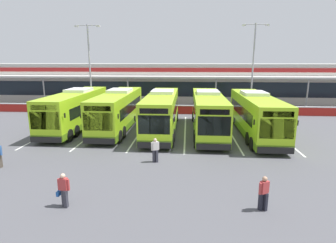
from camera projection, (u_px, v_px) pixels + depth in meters
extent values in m
plane|color=#4C4C51|center=(156.00, 151.00, 19.99)|extent=(200.00, 200.00, 0.00)
cube|color=beige|center=(174.00, 83.00, 45.65)|extent=(70.00, 10.00, 5.50)
cube|color=#19232D|center=(172.00, 89.00, 40.87)|extent=(66.00, 0.08, 2.20)
cube|color=maroon|center=(172.00, 70.00, 40.23)|extent=(68.00, 0.08, 0.60)
cube|color=beige|center=(172.00, 77.00, 39.01)|extent=(67.00, 3.00, 0.24)
cube|color=gray|center=(174.00, 65.00, 44.99)|extent=(70.00, 10.00, 0.50)
cylinder|color=#999999|center=(44.00, 91.00, 39.59)|extent=(0.20, 0.20, 4.20)
cylinder|color=#999999|center=(128.00, 92.00, 38.73)|extent=(0.20, 0.20, 4.20)
cylinder|color=#999999|center=(216.00, 93.00, 37.87)|extent=(0.20, 0.20, 4.20)
cylinder|color=#999999|center=(307.00, 94.00, 37.01)|extent=(0.20, 0.20, 4.20)
cube|color=maroon|center=(169.00, 110.00, 33.99)|extent=(60.00, 0.36, 1.00)
cube|color=#B2B2B2|center=(169.00, 105.00, 33.87)|extent=(60.00, 0.40, 0.10)
cube|color=#9ED11E|center=(76.00, 109.00, 26.62)|extent=(2.55, 12.00, 3.19)
cube|color=#598419|center=(77.00, 122.00, 26.91)|extent=(2.57, 12.02, 0.56)
cube|color=black|center=(77.00, 106.00, 26.95)|extent=(2.58, 9.60, 0.96)
cube|color=black|center=(45.00, 121.00, 20.80)|extent=(2.31, 0.10, 1.40)
cube|color=black|center=(43.00, 108.00, 20.57)|extent=(2.05, 0.08, 0.40)
cube|color=silver|center=(79.00, 90.00, 27.21)|extent=(2.05, 2.80, 0.28)
cube|color=black|center=(46.00, 140.00, 21.02)|extent=(2.45, 0.16, 0.44)
cube|color=black|center=(65.00, 115.00, 20.96)|extent=(0.08, 0.12, 0.36)
cube|color=black|center=(29.00, 115.00, 21.16)|extent=(0.08, 0.12, 0.36)
cylinder|color=black|center=(103.00, 114.00, 31.31)|extent=(0.32, 1.04, 1.04)
cylinder|color=black|center=(83.00, 114.00, 31.48)|extent=(0.32, 1.04, 1.04)
cylinder|color=black|center=(76.00, 131.00, 23.73)|extent=(0.32, 1.04, 1.04)
cylinder|color=black|center=(49.00, 131.00, 23.89)|extent=(0.32, 1.04, 1.04)
cylinder|color=black|center=(69.00, 135.00, 22.36)|extent=(0.32, 1.04, 1.04)
cylinder|color=black|center=(41.00, 135.00, 22.53)|extent=(0.32, 1.04, 1.04)
cube|color=#9ED11E|center=(118.00, 109.00, 26.26)|extent=(2.55, 12.00, 3.19)
cube|color=#598419|center=(119.00, 123.00, 26.55)|extent=(2.57, 12.02, 0.56)
cube|color=black|center=(119.00, 106.00, 26.59)|extent=(2.58, 9.60, 0.96)
cube|color=black|center=(98.00, 122.00, 20.44)|extent=(2.31, 0.10, 1.40)
cube|color=black|center=(97.00, 109.00, 20.21)|extent=(2.05, 0.08, 0.40)
cube|color=silver|center=(120.00, 90.00, 26.85)|extent=(2.05, 2.80, 0.28)
cube|color=black|center=(99.00, 141.00, 20.66)|extent=(2.45, 0.16, 0.44)
cube|color=black|center=(118.00, 116.00, 20.60)|extent=(0.08, 0.12, 0.36)
cube|color=black|center=(81.00, 116.00, 20.80)|extent=(0.08, 0.12, 0.36)
cylinder|color=black|center=(139.00, 114.00, 30.96)|extent=(0.32, 1.04, 1.04)
cylinder|color=black|center=(118.00, 114.00, 31.12)|extent=(0.32, 1.04, 1.04)
cylinder|color=black|center=(123.00, 132.00, 23.37)|extent=(0.32, 1.04, 1.04)
cylinder|color=black|center=(96.00, 132.00, 23.54)|extent=(0.32, 1.04, 1.04)
cylinder|color=black|center=(119.00, 137.00, 22.01)|extent=(0.32, 1.04, 1.04)
cylinder|color=black|center=(90.00, 136.00, 22.17)|extent=(0.32, 1.04, 1.04)
cube|color=#9ED11E|center=(162.00, 111.00, 25.27)|extent=(2.55, 12.00, 3.19)
cube|color=#598419|center=(162.00, 125.00, 25.56)|extent=(2.57, 12.02, 0.56)
cube|color=black|center=(162.00, 108.00, 25.60)|extent=(2.58, 9.60, 0.96)
cube|color=black|center=(154.00, 125.00, 19.45)|extent=(2.31, 0.10, 1.40)
cube|color=black|center=(154.00, 111.00, 19.22)|extent=(2.05, 0.08, 0.40)
cube|color=silver|center=(163.00, 92.00, 25.86)|extent=(2.05, 2.80, 0.28)
cube|color=black|center=(154.00, 145.00, 19.67)|extent=(2.45, 0.16, 0.44)
cube|color=black|center=(175.00, 119.00, 19.61)|extent=(0.08, 0.12, 0.36)
cube|color=black|center=(135.00, 119.00, 19.81)|extent=(0.08, 0.12, 0.36)
cylinder|color=black|center=(177.00, 116.00, 29.97)|extent=(0.32, 1.04, 1.04)
cylinder|color=black|center=(155.00, 116.00, 30.13)|extent=(0.32, 1.04, 1.04)
cylinder|color=black|center=(173.00, 135.00, 22.38)|extent=(0.32, 1.04, 1.04)
cylinder|color=black|center=(144.00, 135.00, 22.55)|extent=(0.32, 1.04, 1.04)
cylinder|color=black|center=(172.00, 140.00, 21.02)|extent=(0.32, 1.04, 1.04)
cylinder|color=black|center=(141.00, 140.00, 21.18)|extent=(0.32, 1.04, 1.04)
cube|color=#9ED11E|center=(208.00, 112.00, 24.89)|extent=(2.55, 12.00, 3.19)
cube|color=#598419|center=(208.00, 126.00, 25.19)|extent=(2.57, 12.02, 0.56)
cube|color=black|center=(208.00, 109.00, 25.23)|extent=(2.58, 9.60, 0.96)
cube|color=black|center=(214.00, 126.00, 19.07)|extent=(2.31, 0.10, 1.40)
cube|color=black|center=(215.00, 112.00, 18.84)|extent=(2.05, 0.08, 0.40)
cube|color=silver|center=(208.00, 92.00, 25.48)|extent=(2.05, 2.80, 0.28)
cube|color=black|center=(214.00, 147.00, 19.30)|extent=(2.45, 0.16, 0.44)
cube|color=black|center=(235.00, 120.00, 19.24)|extent=(0.08, 0.12, 0.36)
cube|color=black|center=(193.00, 120.00, 19.44)|extent=(0.08, 0.12, 0.36)
cylinder|color=black|center=(216.00, 117.00, 29.59)|extent=(0.32, 1.04, 1.04)
cylinder|color=black|center=(194.00, 117.00, 29.76)|extent=(0.32, 1.04, 1.04)
cylinder|color=black|center=(225.00, 137.00, 22.00)|extent=(0.32, 1.04, 1.04)
cylinder|color=black|center=(196.00, 136.00, 22.17)|extent=(0.32, 1.04, 1.04)
cylinder|color=black|center=(228.00, 142.00, 20.64)|extent=(0.32, 1.04, 1.04)
cylinder|color=black|center=(196.00, 141.00, 20.81)|extent=(0.32, 1.04, 1.04)
cube|color=#9ED11E|center=(255.00, 114.00, 24.14)|extent=(2.55, 12.00, 3.19)
cube|color=#598419|center=(254.00, 128.00, 24.43)|extent=(2.57, 12.02, 0.56)
cube|color=black|center=(255.00, 110.00, 24.47)|extent=(2.58, 9.60, 0.96)
cube|color=black|center=(277.00, 129.00, 18.32)|extent=(2.31, 0.10, 1.40)
cube|color=black|center=(278.00, 114.00, 18.09)|extent=(2.05, 0.08, 0.40)
cube|color=silver|center=(254.00, 93.00, 24.73)|extent=(2.05, 2.80, 0.28)
cube|color=black|center=(275.00, 150.00, 18.54)|extent=(2.45, 0.16, 0.44)
cube|color=black|center=(298.00, 123.00, 18.48)|extent=(0.08, 0.12, 0.36)
cube|color=black|center=(254.00, 122.00, 18.68)|extent=(0.08, 0.12, 0.36)
cylinder|color=black|center=(255.00, 118.00, 28.84)|extent=(0.32, 1.04, 1.04)
cylinder|color=black|center=(233.00, 118.00, 29.00)|extent=(0.32, 1.04, 1.04)
cylinder|color=black|center=(280.00, 139.00, 21.25)|extent=(0.32, 1.04, 1.04)
cylinder|color=black|center=(249.00, 139.00, 21.42)|extent=(0.32, 1.04, 1.04)
cylinder|color=black|center=(286.00, 145.00, 19.89)|extent=(0.32, 1.04, 1.04)
cylinder|color=black|center=(253.00, 144.00, 20.05)|extent=(0.32, 1.04, 1.04)
cube|color=silver|center=(56.00, 129.00, 26.56)|extent=(0.14, 13.00, 0.01)
cube|color=silver|center=(98.00, 130.00, 26.27)|extent=(0.14, 13.00, 0.01)
cube|color=silver|center=(141.00, 130.00, 25.97)|extent=(0.14, 13.00, 0.01)
cube|color=silver|center=(185.00, 131.00, 25.68)|extent=(0.14, 13.00, 0.01)
cube|color=silver|center=(230.00, 132.00, 25.39)|extent=(0.14, 13.00, 0.01)
cube|color=silver|center=(276.00, 133.00, 25.10)|extent=(0.14, 13.00, 0.01)
cube|color=#33333D|center=(64.00, 197.00, 12.46)|extent=(0.15, 0.19, 0.84)
cube|color=#33333D|center=(66.00, 199.00, 12.32)|extent=(0.15, 0.19, 0.84)
cube|color=#B23838|center=(64.00, 184.00, 12.24)|extent=(0.35, 0.24, 0.56)
cube|color=#B23838|center=(59.00, 184.00, 12.27)|extent=(0.10, 0.11, 0.54)
cube|color=#B23838|center=(68.00, 185.00, 12.22)|extent=(0.10, 0.11, 0.54)
sphere|color=#DBB293|center=(63.00, 176.00, 12.15)|extent=(0.22, 0.22, 0.22)
cube|color=#194C9E|center=(59.00, 193.00, 12.40)|extent=(0.14, 0.29, 0.22)
cylinder|color=#194C9E|center=(58.00, 190.00, 12.36)|extent=(0.02, 0.02, 0.16)
cube|color=black|center=(261.00, 201.00, 12.11)|extent=(0.21, 0.23, 0.84)
cube|color=black|center=(265.00, 202.00, 12.07)|extent=(0.21, 0.23, 0.84)
cube|color=#B23838|center=(264.00, 187.00, 11.93)|extent=(0.40, 0.36, 0.56)
cube|color=#B23838|center=(260.00, 189.00, 11.85)|extent=(0.13, 0.13, 0.54)
cube|color=#B23838|center=(268.00, 187.00, 12.03)|extent=(0.13, 0.13, 0.54)
sphere|color=tan|center=(265.00, 179.00, 11.85)|extent=(0.22, 0.22, 0.22)
cube|color=#33333D|center=(154.00, 156.00, 17.88)|extent=(0.20, 0.22, 0.84)
cube|color=#33333D|center=(157.00, 156.00, 17.82)|extent=(0.20, 0.22, 0.84)
cube|color=silver|center=(155.00, 146.00, 17.69)|extent=(0.40, 0.34, 0.56)
cube|color=silver|center=(152.00, 147.00, 17.62)|extent=(0.12, 0.13, 0.54)
cube|color=silver|center=(158.00, 146.00, 17.78)|extent=(0.12, 0.13, 0.54)
sphere|color=#DBB293|center=(155.00, 140.00, 17.61)|extent=(0.22, 0.22, 0.22)
cube|color=#4C4238|center=(0.00, 160.00, 17.08)|extent=(0.20, 0.22, 0.84)
cube|color=#4C4238|center=(0.00, 161.00, 16.90)|extent=(0.20, 0.22, 0.84)
cube|color=#2D5693|center=(1.00, 151.00, 16.74)|extent=(0.12, 0.13, 0.54)
cylinder|color=#9E9EA3|center=(90.00, 69.00, 35.31)|extent=(0.20, 0.20, 11.00)
cylinder|color=#9E9EA3|center=(87.00, 25.00, 34.13)|extent=(2.80, 0.10, 0.10)
cube|color=silver|center=(76.00, 26.00, 34.25)|extent=(0.44, 0.28, 0.20)
cube|color=silver|center=(98.00, 26.00, 34.05)|extent=(0.44, 0.28, 0.20)
cylinder|color=#9E9EA3|center=(253.00, 69.00, 34.33)|extent=(0.20, 0.20, 11.00)
cylinder|color=#9E9EA3|center=(256.00, 24.00, 33.14)|extent=(2.80, 0.10, 0.10)
cube|color=silver|center=(244.00, 25.00, 33.26)|extent=(0.44, 0.28, 0.20)
cube|color=silver|center=(267.00, 25.00, 33.07)|extent=(0.44, 0.28, 0.20)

